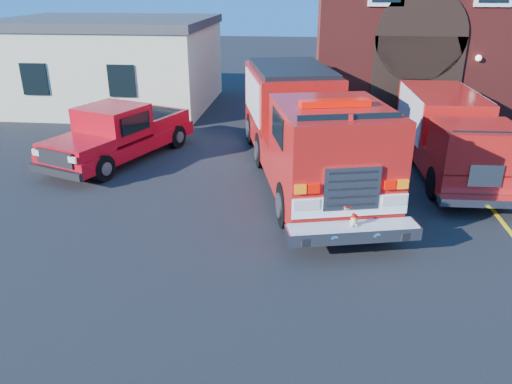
# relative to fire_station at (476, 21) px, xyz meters

# --- Properties ---
(ground) EXTENTS (100.00, 100.00, 0.00)m
(ground) POSITION_rel_fire_station_xyz_m (-8.99, -13.98, -4.25)
(ground) COLOR black
(ground) RESTS_ON ground
(parking_stripe_near) EXTENTS (0.12, 3.00, 0.01)m
(parking_stripe_near) POSITION_rel_fire_station_xyz_m (-2.49, -12.98, -4.25)
(parking_stripe_near) COLOR yellow
(parking_stripe_near) RESTS_ON ground
(parking_stripe_mid) EXTENTS (0.12, 3.00, 0.01)m
(parking_stripe_mid) POSITION_rel_fire_station_xyz_m (-2.49, -9.98, -4.25)
(parking_stripe_mid) COLOR yellow
(parking_stripe_mid) RESTS_ON ground
(parking_stripe_far) EXTENTS (0.12, 3.00, 0.01)m
(parking_stripe_far) POSITION_rel_fire_station_xyz_m (-2.49, -6.98, -4.25)
(parking_stripe_far) COLOR yellow
(parking_stripe_far) RESTS_ON ground
(fire_station) EXTENTS (15.20, 10.20, 8.45)m
(fire_station) POSITION_rel_fire_station_xyz_m (0.00, 0.00, 0.00)
(fire_station) COLOR maroon
(fire_station) RESTS_ON ground
(side_building) EXTENTS (10.20, 8.20, 4.35)m
(side_building) POSITION_rel_fire_station_xyz_m (-17.99, -0.99, -2.05)
(side_building) COLOR beige
(side_building) RESTS_ON ground
(fire_engine) EXTENTS (5.30, 10.98, 3.26)m
(fire_engine) POSITION_rel_fire_station_xyz_m (-7.91, -10.60, -2.56)
(fire_engine) COLOR black
(fire_engine) RESTS_ON ground
(pickup_truck) EXTENTS (4.28, 6.53, 2.01)m
(pickup_truck) POSITION_rel_fire_station_xyz_m (-14.52, -9.50, -3.30)
(pickup_truck) COLOR black
(pickup_truck) RESTS_ON ground
(secondary_truck) EXTENTS (2.53, 7.57, 2.44)m
(secondary_truck) POSITION_rel_fire_station_xyz_m (-3.09, -9.43, -2.92)
(secondary_truck) COLOR black
(secondary_truck) RESTS_ON ground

